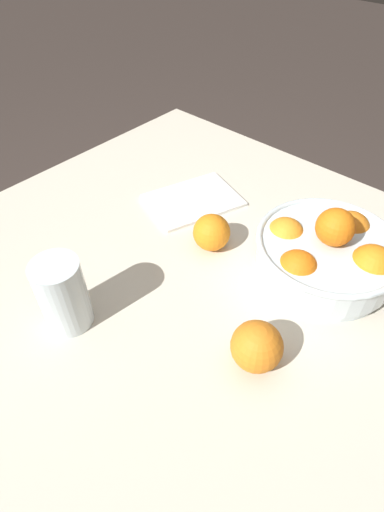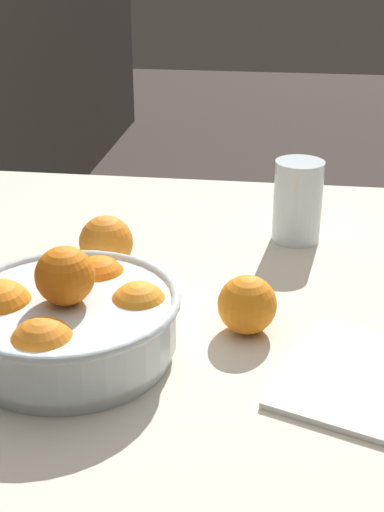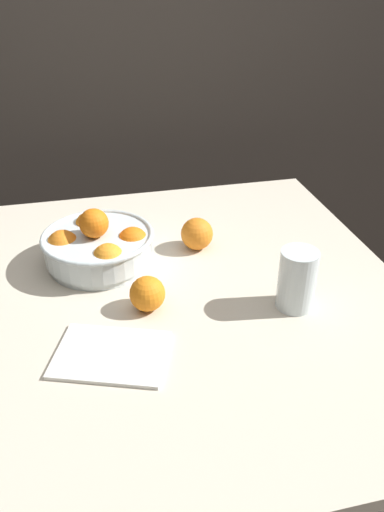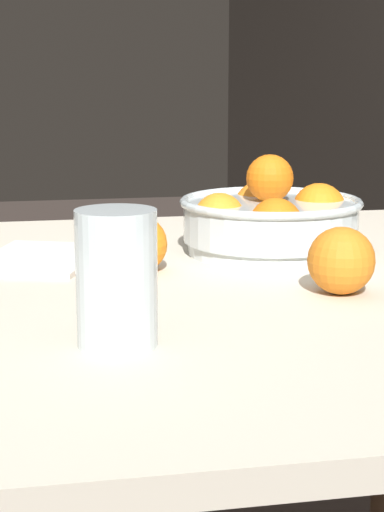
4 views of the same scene
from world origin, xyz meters
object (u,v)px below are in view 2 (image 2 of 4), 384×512
(fruit_bowl, at_px, (69,319))
(juice_glass, at_px, (297,205))
(orange_loose_front, at_px, (106,242))
(orange_loose_near_bowl, at_px, (247,305))

(fruit_bowl, bearing_deg, juice_glass, -34.21)
(orange_loose_front, bearing_deg, juice_glass, -62.81)
(fruit_bowl, relative_size, orange_loose_front, 3.27)
(fruit_bowl, xyz_separation_m, orange_loose_front, (0.25, 0.02, -0.01))
(juice_glass, relative_size, orange_loose_front, 1.65)
(juice_glass, relative_size, orange_loose_near_bowl, 1.77)
(fruit_bowl, height_order, orange_loose_front, fruit_bowl)
(fruit_bowl, bearing_deg, orange_loose_front, 4.00)
(juice_glass, height_order, orange_loose_near_bowl, juice_glass)
(orange_loose_near_bowl, bearing_deg, orange_loose_front, 54.36)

